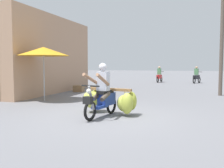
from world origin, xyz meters
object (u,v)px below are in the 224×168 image
object	(u,v)px
motorbike_distant_ahead_left	(196,76)
produce_crate	(79,89)
motorbike_distant_ahead_right	(159,76)
motorbike_main_loaded	(105,99)
utility_pole	(222,33)
market_umbrella_near_shop	(44,51)

from	to	relation	value
motorbike_distant_ahead_left	produce_crate	xyz separation A→B (m)	(-6.38, -9.26, -0.39)
motorbike_distant_ahead_left	produce_crate	bearing A→B (deg)	-124.59
motorbike_distant_ahead_right	motorbike_main_loaded	bearing A→B (deg)	-88.75
motorbike_main_loaded	motorbike_distant_ahead_left	world-z (taller)	motorbike_main_loaded
produce_crate	utility_pole	distance (m)	8.03
motorbike_distant_ahead_right	market_umbrella_near_shop	xyz separation A→B (m)	(-3.13, -13.01, 1.52)
motorbike_distant_ahead_right	produce_crate	bearing A→B (deg)	-109.70
motorbike_distant_ahead_left	utility_pole	xyz separation A→B (m)	(1.09, -8.70, 2.49)
motorbike_main_loaded	produce_crate	size ratio (longest dim) A/B	3.52
motorbike_distant_ahead_left	utility_pole	distance (m)	9.12
motorbike_main_loaded	motorbike_distant_ahead_right	world-z (taller)	motorbike_main_loaded
motorbike_distant_ahead_right	produce_crate	xyz separation A→B (m)	(-3.31, -9.25, -0.39)
produce_crate	utility_pole	size ratio (longest dim) A/B	0.09
produce_crate	utility_pole	xyz separation A→B (m)	(7.47, 0.55, 2.88)
motorbike_distant_ahead_left	motorbike_main_loaded	bearing A→B (deg)	-100.32
produce_crate	motorbike_distant_ahead_left	bearing A→B (deg)	55.41
motorbike_distant_ahead_left	utility_pole	bearing A→B (deg)	-82.87
utility_pole	motorbike_distant_ahead_left	bearing A→B (deg)	97.13
motorbike_distant_ahead_left	utility_pole	size ratio (longest dim) A/B	0.25
motorbike_distant_ahead_right	produce_crate	world-z (taller)	motorbike_distant_ahead_right
motorbike_distant_ahead_right	utility_pole	size ratio (longest dim) A/B	0.26
motorbike_distant_ahead_left	market_umbrella_near_shop	distance (m)	14.50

